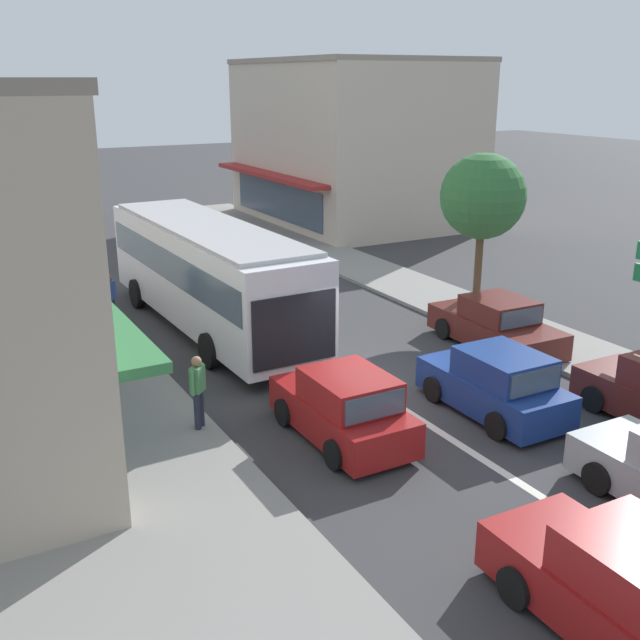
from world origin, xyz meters
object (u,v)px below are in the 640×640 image
city_bus (208,269)px  parked_sedan_kerb_second (496,325)px  hatchback_adjacent_lane_lead (344,408)px  street_tree_right (483,197)px  pedestrian_with_handbag_near (110,297)px  hatchback_adjacent_lane_trail (496,385)px  pedestrian_browsing_midblock (198,387)px  traffic_light_downstreet (51,190)px

city_bus → parked_sedan_kerb_second: city_bus is taller
hatchback_adjacent_lane_lead → street_tree_right: (7.93, 5.13, 3.16)m
pedestrian_with_handbag_near → hatchback_adjacent_lane_trail: bearing=-58.6°
hatchback_adjacent_lane_lead → pedestrian_with_handbag_near: 9.82m
city_bus → pedestrian_browsing_midblock: city_bus is taller
city_bus → street_tree_right: size_ratio=2.10×
hatchback_adjacent_lane_trail → pedestrian_browsing_midblock: 6.66m
pedestrian_with_handbag_near → pedestrian_browsing_midblock: 7.76m
parked_sedan_kerb_second → pedestrian_browsing_midblock: pedestrian_browsing_midblock is taller
street_tree_right → hatchback_adjacent_lane_lead: bearing=-147.1°
hatchback_adjacent_lane_trail → street_tree_right: (4.27, 5.72, 3.16)m
hatchback_adjacent_lane_trail → traffic_light_downstreet: size_ratio=0.88×
hatchback_adjacent_lane_lead → parked_sedan_kerb_second: hatchback_adjacent_lane_lead is taller
hatchback_adjacent_lane_lead → street_tree_right: street_tree_right is taller
parked_sedan_kerb_second → traffic_light_downstreet: 19.91m
street_tree_right → hatchback_adjacent_lane_trail: bearing=-126.8°
traffic_light_downstreet → pedestrian_with_handbag_near: 11.22m
street_tree_right → parked_sedan_kerb_second: bearing=-118.2°
pedestrian_with_handbag_near → pedestrian_browsing_midblock: same height
city_bus → pedestrian_browsing_midblock: size_ratio=6.69×
city_bus → parked_sedan_kerb_second: (6.47, -5.47, -1.22)m
hatchback_adjacent_lane_lead → street_tree_right: size_ratio=0.71×
hatchback_adjacent_lane_trail → parked_sedan_kerb_second: hatchback_adjacent_lane_trail is taller
parked_sedan_kerb_second → pedestrian_with_handbag_near: size_ratio=2.61×
city_bus → hatchback_adjacent_lane_lead: bearing=-91.3°
pedestrian_with_handbag_near → pedestrian_browsing_midblock: (-0.08, -7.76, -0.00)m
parked_sedan_kerb_second → hatchback_adjacent_lane_lead: bearing=-157.5°
hatchback_adjacent_lane_trail → hatchback_adjacent_lane_lead: size_ratio=1.00×
parked_sedan_kerb_second → pedestrian_browsing_midblock: size_ratio=2.61×
pedestrian_browsing_midblock → hatchback_adjacent_lane_trail: bearing=-20.4°
hatchback_adjacent_lane_trail → parked_sedan_kerb_second: size_ratio=0.87×
parked_sedan_kerb_second → pedestrian_browsing_midblock: bearing=-173.6°
city_bus → hatchback_adjacent_lane_lead: 8.31m
traffic_light_downstreet → pedestrian_with_handbag_near: bearing=-92.5°
city_bus → parked_sedan_kerb_second: 8.56m
parked_sedan_kerb_second → traffic_light_downstreet: (-8.67, 17.79, 2.19)m
pedestrian_with_handbag_near → city_bus: bearing=-25.3°
city_bus → traffic_light_downstreet: (-2.20, 12.33, 0.97)m
street_tree_right → pedestrian_with_handbag_near: street_tree_right is taller
city_bus → pedestrian_with_handbag_near: 3.07m
city_bus → traffic_light_downstreet: 12.56m
hatchback_adjacent_lane_lead → hatchback_adjacent_lane_trail: bearing=-9.1°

